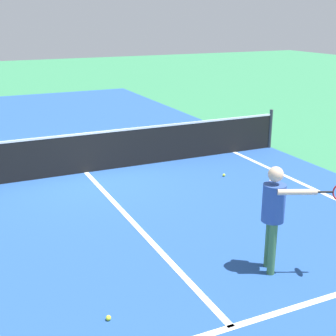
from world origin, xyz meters
name	(u,v)px	position (x,y,z in m)	size (l,w,h in m)	color
ground_plane	(86,172)	(0.00, 0.00, 0.00)	(60.00, 60.00, 0.00)	#337F51
court_surface_inbounds	(86,172)	(0.00, 0.00, 0.00)	(10.62, 24.40, 0.00)	#234C93
line_service_near	(232,327)	(0.00, -6.40, 0.00)	(8.22, 0.10, 0.01)	white
line_center_service	(135,224)	(0.00, -3.20, 0.00)	(0.10, 6.40, 0.01)	white
net	(85,152)	(0.00, 0.00, 0.49)	(10.61, 0.09, 1.07)	#33383D
player_near	(275,208)	(1.24, -5.50, 0.98)	(1.03, 0.83, 1.58)	#3F7247
tennis_ball_near_net	(224,175)	(2.80, -1.61, 0.03)	(0.07, 0.07, 0.07)	#CCE033
tennis_ball_mid_court	(108,318)	(-1.29, -5.65, 0.03)	(0.07, 0.07, 0.07)	#CCE033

